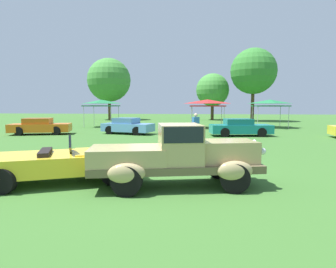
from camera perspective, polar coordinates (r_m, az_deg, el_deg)
The scene contains 13 objects.
ground_plane at distance 8.35m, azimuth -0.69°, elevation -9.55°, with size 120.00×120.00×0.00m, color #386628.
feature_pickup_truck at distance 7.75m, azimuth 1.72°, elevation -4.17°, with size 4.76×2.51×1.70m.
neighbor_convertible at distance 8.78m, azimuth -19.64°, elevation -5.25°, with size 4.74×3.31×1.40m.
show_car_orange at distance 23.44m, azimuth -24.17°, elevation 1.39°, with size 4.57×2.74×1.22m.
show_car_skyblue at distance 21.98m, azimuth -8.10°, elevation 1.58°, with size 4.11×2.61×1.22m.
show_car_teal at distance 20.98m, azimuth 14.17°, elevation 1.26°, with size 4.43×2.22×1.22m.
spectator_near_truck at distance 17.78m, azimuth 5.55°, elevation 1.63°, with size 0.47×0.42×1.69m.
canopy_tent_left_field at distance 29.53m, azimuth -13.10°, elevation 6.11°, with size 2.99×2.99×2.71m.
canopy_tent_center_field at distance 27.56m, azimuth 7.85°, elevation 6.24°, with size 3.27×3.27×2.71m.
canopy_tent_right_field at distance 29.48m, azimuth 19.67°, elevation 5.93°, with size 3.08×3.08×2.71m.
treeline_far_left at distance 43.42m, azimuth -11.69°, elevation 10.48°, with size 6.30×6.30×8.96m.
treeline_mid_left at distance 42.48m, azimuth 8.88°, elevation 8.65°, with size 4.76×4.76×6.73m.
treeline_center at distance 40.58m, azimuth 16.68°, elevation 11.88°, with size 6.07×6.07×9.69m.
Camera 1 is at (0.96, -7.99, 2.22)m, focal length 30.57 mm.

